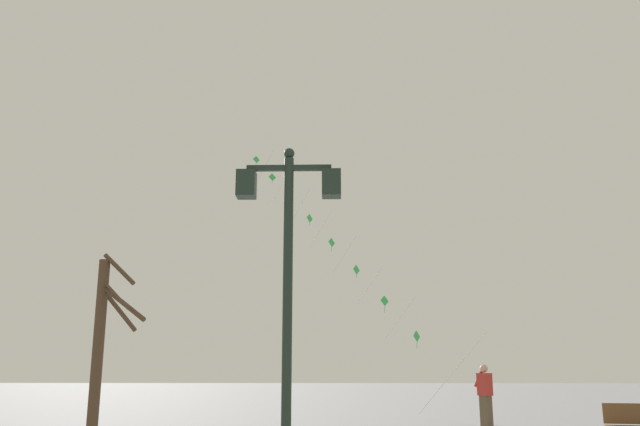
% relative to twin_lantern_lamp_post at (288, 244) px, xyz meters
% --- Properties ---
extents(ground_plane, '(160.00, 160.00, 0.00)m').
position_rel_twin_lantern_lamp_post_xyz_m(ground_plane, '(2.16, 11.63, -3.31)').
color(ground_plane, gray).
extents(twin_lantern_lamp_post, '(1.55, 0.28, 4.77)m').
position_rel_twin_lantern_lamp_post_xyz_m(twin_lantern_lamp_post, '(0.00, 0.00, 0.00)').
color(twin_lantern_lamp_post, '#1E2D23').
rests_on(twin_lantern_lamp_post, ground_plane).
extents(kite_train, '(8.81, 11.79, 12.32)m').
position_rel_twin_lantern_lamp_post_xyz_m(kite_train, '(0.69, 17.16, 3.18)').
color(kite_train, brown).
rests_on(kite_train, ground_plane).
extents(kite_flyer, '(0.44, 0.61, 1.71)m').
position_rel_twin_lantern_lamp_post_xyz_m(kite_flyer, '(4.77, 9.44, -2.41)').
color(kite_flyer, brown).
rests_on(kite_flyer, ground_plane).
extents(bare_tree, '(1.32, 1.59, 4.16)m').
position_rel_twin_lantern_lamp_post_xyz_m(bare_tree, '(-4.54, 5.41, -1.13)').
color(bare_tree, '#4C3826').
rests_on(bare_tree, ground_plane).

